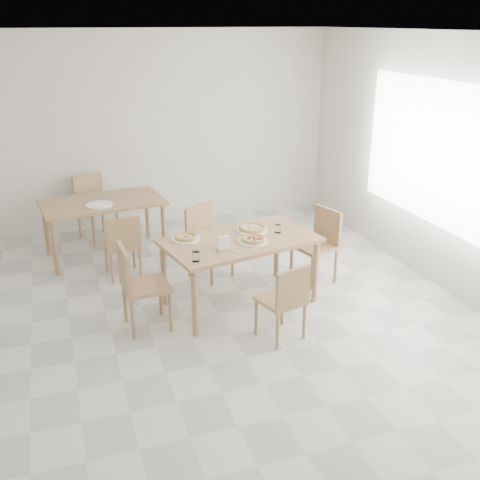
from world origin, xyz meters
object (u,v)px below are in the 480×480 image
object	(u,v)px
pizza_mushroom	(252,228)
plate_mushroom	(252,230)
pizza_pepperoni	(253,239)
pizza_margherita	(186,237)
chair_north	(206,236)
second_table	(103,207)
tumbler_b	(278,229)
plate_margherita	(186,239)
chair_east	(320,240)
napkin_holder	(224,243)
main_table	(240,246)
chair_west	(137,282)
plate_empty	(99,205)
plate_pepperoni	(253,241)
chair_back_n	(93,202)
tumbler_a	(196,257)
chair_south	(286,298)
chair_back_s	(123,242)

from	to	relation	value
pizza_mushroom	plate_mushroom	bearing A→B (deg)	0.00
pizza_pepperoni	pizza_margherita	bearing A→B (deg)	156.51
chair_north	second_table	bearing A→B (deg)	106.77
tumbler_b	second_table	size ratio (longest dim) A/B	0.06
plate_mushroom	second_table	world-z (taller)	plate_mushroom
chair_north	plate_margherita	xyz separation A→B (m)	(-0.40, -0.67, 0.26)
chair_east	napkin_holder	world-z (taller)	napkin_holder
chair_east	pizza_pepperoni	bearing A→B (deg)	-83.76
plate_margherita	tumbler_b	world-z (taller)	tumbler_b
main_table	chair_north	bearing A→B (deg)	89.11
pizza_margherita	second_table	distance (m)	1.82
chair_west	pizza_margherita	bearing A→B (deg)	-62.88
chair_west	plate_empty	xyz separation A→B (m)	(-0.16, 1.82, 0.25)
plate_pepperoni	chair_back_n	world-z (taller)	chair_back_n
pizza_mushroom	tumbler_a	world-z (taller)	tumbler_a
chair_south	tumbler_b	distance (m)	1.02
chair_east	tumbler_a	xyz separation A→B (m)	(-1.67, -0.69, 0.30)
chair_south	chair_north	xyz separation A→B (m)	(-0.31, 1.69, 0.04)
chair_west	chair_back_n	xyz separation A→B (m)	(-0.17, 2.76, 0.00)
chair_south	plate_mushroom	world-z (taller)	chair_south
chair_east	pizza_margherita	world-z (taller)	chair_east
chair_back_n	plate_mushroom	bearing A→B (deg)	-83.32
plate_mushroom	pizza_mushroom	size ratio (longest dim) A/B	1.16
pizza_margherita	plate_empty	xyz separation A→B (m)	(-0.74, 1.48, -0.02)
tumbler_b	main_table	bearing A→B (deg)	-174.13
tumbler_b	chair_back_s	world-z (taller)	tumbler_b
pizza_margherita	plate_empty	world-z (taller)	pizza_margherita
plate_pepperoni	pizza_margherita	distance (m)	0.71
plate_mushroom	pizza_mushroom	world-z (taller)	pizza_mushroom
napkin_holder	second_table	world-z (taller)	napkin_holder
pizza_margherita	chair_back_s	size ratio (longest dim) A/B	0.36
second_table	chair_south	bearing A→B (deg)	-69.74
plate_pepperoni	second_table	world-z (taller)	plate_pepperoni
plate_pepperoni	plate_empty	distance (m)	2.24
plate_mushroom	chair_south	bearing A→B (deg)	-92.33
plate_pepperoni	pizza_mushroom	distance (m)	0.33
chair_back_s	chair_south	bearing A→B (deg)	119.17
chair_back_n	chair_west	bearing A→B (deg)	-112.03
pizza_mushroom	tumbler_b	bearing A→B (deg)	-30.01
second_table	plate_empty	size ratio (longest dim) A/B	4.85
tumbler_a	napkin_holder	xyz separation A→B (m)	(0.34, 0.19, 0.02)
chair_east	napkin_holder	xyz separation A→B (m)	(-1.33, -0.50, 0.32)
plate_mushroom	plate_empty	distance (m)	2.07
chair_west	chair_back_n	world-z (taller)	chair_back_n
plate_mushroom	chair_back_n	bearing A→B (deg)	122.17
plate_empty	pizza_margherita	bearing A→B (deg)	-63.43
chair_east	plate_pepperoni	xyz separation A→B (m)	(-0.98, -0.40, 0.26)
pizza_mushroom	pizza_margherita	bearing A→B (deg)	-177.38
chair_back_s	chair_back_n	size ratio (longest dim) A/B	0.89
plate_empty	napkin_holder	bearing A→B (deg)	-61.02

